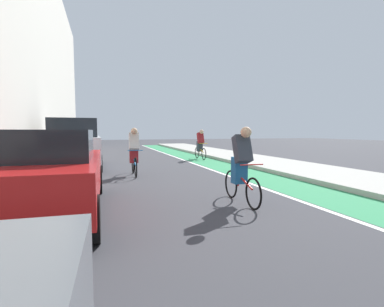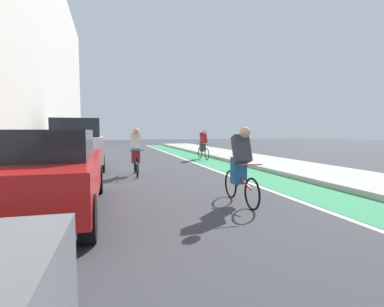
{
  "view_description": "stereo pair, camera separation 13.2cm",
  "coord_description": "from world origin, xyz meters",
  "px_view_note": "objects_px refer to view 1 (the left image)",
  "views": [
    {
      "loc": [
        -1.85,
        4.96,
        1.51
      ],
      "look_at": [
        0.24,
        11.58,
        0.97
      ],
      "focal_mm": 26.93,
      "sensor_mm": 36.0,
      "label": 1
    },
    {
      "loc": [
        -1.72,
        4.92,
        1.51
      ],
      "look_at": [
        0.24,
        11.58,
        0.97
      ],
      "focal_mm": 26.93,
      "sensor_mm": 36.0,
      "label": 2
    }
  ],
  "objects_px": {
    "parked_sedan_red": "(41,172)",
    "cyclist_trailing": "(134,151)",
    "parked_suv_white": "(75,143)",
    "cyclist_far": "(200,143)",
    "cyclist_mid": "(241,165)"
  },
  "relations": [
    {
      "from": "parked_suv_white",
      "to": "cyclist_far",
      "type": "xyz_separation_m",
      "value": [
        6.13,
        2.29,
        -0.17
      ]
    },
    {
      "from": "parked_suv_white",
      "to": "cyclist_far",
      "type": "relative_size",
      "value": 2.68
    },
    {
      "from": "parked_sedan_red",
      "to": "cyclist_trailing",
      "type": "distance_m",
      "value": 4.75
    },
    {
      "from": "cyclist_trailing",
      "to": "cyclist_far",
      "type": "bearing_deg",
      "value": 50.25
    },
    {
      "from": "cyclist_mid",
      "to": "cyclist_far",
      "type": "xyz_separation_m",
      "value": [
        2.35,
        9.38,
        0.04
      ]
    },
    {
      "from": "parked_suv_white",
      "to": "cyclist_far",
      "type": "distance_m",
      "value": 6.54
    },
    {
      "from": "parked_suv_white",
      "to": "cyclist_mid",
      "type": "distance_m",
      "value": 8.04
    },
    {
      "from": "parked_suv_white",
      "to": "cyclist_trailing",
      "type": "distance_m",
      "value": 3.32
    },
    {
      "from": "cyclist_trailing",
      "to": "cyclist_far",
      "type": "distance_m",
      "value": 6.36
    },
    {
      "from": "cyclist_trailing",
      "to": "cyclist_far",
      "type": "xyz_separation_m",
      "value": [
        4.06,
        4.89,
        -0.01
      ]
    },
    {
      "from": "parked_suv_white",
      "to": "cyclist_trailing",
      "type": "relative_size",
      "value": 2.59
    },
    {
      "from": "cyclist_mid",
      "to": "parked_sedan_red",
      "type": "bearing_deg",
      "value": 176.72
    },
    {
      "from": "cyclist_mid",
      "to": "cyclist_trailing",
      "type": "relative_size",
      "value": 0.98
    },
    {
      "from": "parked_sedan_red",
      "to": "cyclist_trailing",
      "type": "bearing_deg",
      "value": 64.25
    },
    {
      "from": "parked_suv_white",
      "to": "cyclist_trailing",
      "type": "height_order",
      "value": "parked_suv_white"
    }
  ]
}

